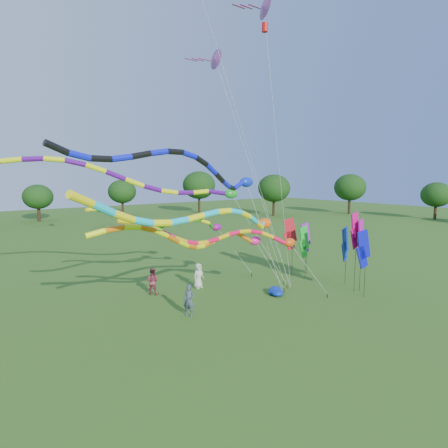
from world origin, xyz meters
TOP-DOWN VIEW (x-y plane):
  - ground at (0.00, 0.00)m, footprint 160.00×160.00m
  - tree_ring at (-2.35, -3.71)m, footprint 118.36×116.37m
  - tube_kite_red at (-3.31, 2.78)m, footprint 12.88×1.66m
  - tube_kite_orange at (-4.93, 2.88)m, footprint 13.26×2.81m
  - tube_kite_purple at (-6.41, 7.61)m, footprint 17.52×5.97m
  - tube_kite_blue at (-6.40, 1.40)m, footprint 14.31×3.81m
  - tube_kite_cyan at (-4.54, 2.21)m, footprint 15.68×6.08m
  - tube_kite_green at (-3.51, 8.76)m, footprint 11.97×1.45m
  - delta_kite_high_a at (0.14, 4.44)m, footprint 4.62×1.65m
  - delta_kite_high_c at (-1.02, 7.71)m, footprint 5.78×4.43m
  - banner_pole_violet at (6.76, 6.50)m, footprint 1.16×0.09m
  - banner_pole_magenta_b at (6.13, 1.30)m, footprint 1.14×0.39m
  - banner_pole_blue_a at (5.26, 0.53)m, footprint 1.15×0.35m
  - banner_pole_blue_b at (6.64, 2.81)m, footprint 1.15×0.33m
  - banner_pole_red at (5.31, 6.80)m, footprint 1.11×0.50m
  - banner_pole_green at (5.77, 5.78)m, footprint 1.16×0.14m
  - banner_pole_magenta_a at (5.73, 1.48)m, footprint 1.16×0.21m
  - blue_nylon_heap at (1.27, 4.55)m, footprint 1.06×1.25m
  - person_a at (-1.89, 8.51)m, footprint 0.94×0.70m
  - person_b at (-5.19, 4.42)m, footprint 0.72×0.79m
  - person_c at (-5.06, 9.17)m, footprint 1.07×1.08m

SIDE VIEW (x-z plane):
  - ground at x=0.00m, z-range 0.00..0.00m
  - blue_nylon_heap at x=1.27m, z-range -0.03..0.46m
  - person_a at x=-1.89m, z-range 0.00..1.73m
  - person_c at x=-5.06m, z-range 0.00..1.75m
  - person_b at x=-5.19m, z-range 0.00..1.81m
  - banner_pole_green at x=5.77m, z-range 0.77..4.83m
  - banner_pole_violet at x=6.76m, z-range 0.81..4.94m
  - banner_pole_blue_b at x=6.64m, z-range 0.86..5.08m
  - banner_pole_blue_a at x=5.26m, z-range 0.94..5.35m
  - banner_pole_red at x=5.31m, z-range 1.02..5.57m
  - banner_pole_magenta_b at x=6.13m, z-range 1.21..6.16m
  - banner_pole_magenta_a at x=5.73m, z-range 1.44..6.88m
  - tube_kite_red at x=-3.31m, z-range 1.26..7.68m
  - tube_kite_orange at x=-4.93m, z-range 1.37..7.74m
  - tube_kite_green at x=-3.51m, z-range 1.41..7.86m
  - tree_ring at x=-2.35m, z-range 0.68..10.32m
  - tube_kite_cyan at x=-4.54m, z-range 1.67..9.51m
  - tube_kite_purple at x=-6.41m, z-range 2.71..12.17m
  - tube_kite_blue at x=-6.40m, z-range 3.22..12.62m
  - delta_kite_high_c at x=-1.02m, z-range 7.13..23.12m
  - delta_kite_high_a at x=0.14m, z-range 8.29..26.49m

